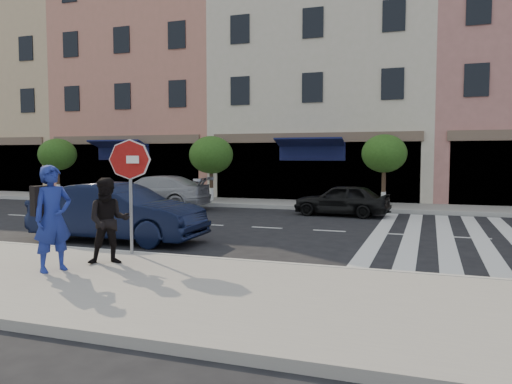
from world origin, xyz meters
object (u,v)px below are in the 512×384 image
walker (109,221)px  car_near_mid (118,213)px  photographer (53,218)px  car_far_left (152,192)px  car_far_mid (342,200)px  stop_sign (130,171)px

walker → car_near_mid: bearing=89.0°
photographer → car_near_mid: bearing=41.7°
car_far_left → car_far_mid: size_ratio=1.38×
stop_sign → car_far_left: stop_sign is taller
photographer → walker: size_ratio=1.15×
car_near_mid → car_far_mid: 8.98m
photographer → walker: photographer is taller
walker → car_near_mid: size_ratio=0.36×
car_far_mid → walker: bearing=-9.4°
walker → car_far_mid: 11.03m
car_near_mid → car_far_mid: car_near_mid is taller
car_far_left → photographer: bearing=16.3°
walker → car_far_mid: walker is taller
photographer → walker: (0.58, 0.87, -0.13)m
walker → car_far_mid: size_ratio=0.47×
car_far_mid → car_near_mid: bearing=-26.0°
stop_sign → car_far_mid: (2.96, 9.64, -1.35)m
photographer → car_far_left: size_ratio=0.39×
car_near_mid → car_far_left: 8.03m
car_far_left → car_far_mid: 8.00m
photographer → car_far_left: bearing=45.9°
photographer → walker: bearing=-10.5°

